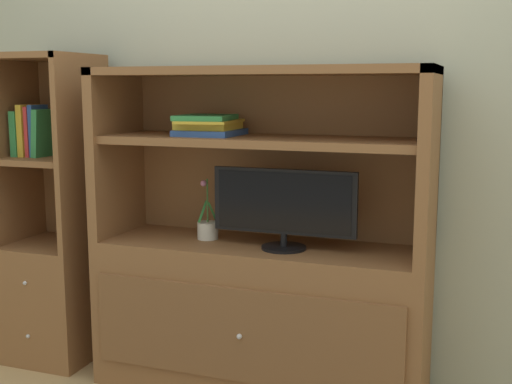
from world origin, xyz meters
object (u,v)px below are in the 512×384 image
(upright_book_row, at_px, (33,132))
(bookshelf_tall, at_px, (55,258))
(potted_plant, at_px, (208,228))
(media_console, at_px, (260,285))
(tv_monitor, at_px, (284,206))
(magazine_stack, at_px, (209,125))

(upright_book_row, bearing_deg, bookshelf_tall, 5.99)
(upright_book_row, bearing_deg, potted_plant, 1.12)
(potted_plant, bearing_deg, upright_book_row, -178.88)
(media_console, xyz_separation_m, potted_plant, (-0.27, 0.01, 0.25))
(tv_monitor, xyz_separation_m, upright_book_row, (-1.36, 0.05, 0.29))
(media_console, bearing_deg, tv_monitor, -21.38)
(tv_monitor, relative_size, magazine_stack, 1.91)
(tv_monitor, height_order, potted_plant, tv_monitor)
(tv_monitor, distance_m, magazine_stack, 0.51)
(potted_plant, xyz_separation_m, magazine_stack, (0.02, -0.02, 0.49))
(media_console, distance_m, bookshelf_tall, 1.14)
(tv_monitor, distance_m, bookshelf_tall, 1.32)
(bookshelf_tall, bearing_deg, media_console, -0.24)
(bookshelf_tall, distance_m, upright_book_row, 0.66)
(tv_monitor, relative_size, potted_plant, 2.28)
(media_console, xyz_separation_m, bookshelf_tall, (-1.14, 0.00, 0.03))
(upright_book_row, bearing_deg, media_console, 0.20)
(media_console, distance_m, magazine_stack, 0.78)
(potted_plant, height_order, upright_book_row, upright_book_row)
(tv_monitor, height_order, upright_book_row, upright_book_row)
(tv_monitor, height_order, bookshelf_tall, bookshelf_tall)
(media_console, relative_size, tv_monitor, 2.33)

